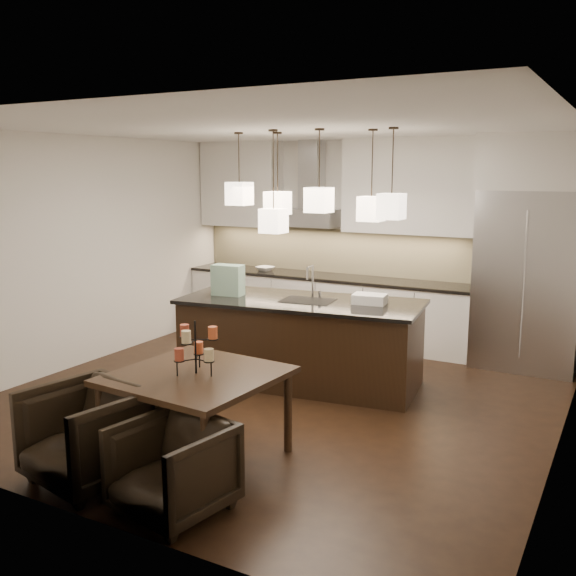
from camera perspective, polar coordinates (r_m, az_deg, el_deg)
The scene contains 37 objects.
floor at distance 6.93m, azimuth -0.81°, elevation -9.74°, with size 5.50×5.50×0.02m, color black.
ceiling at distance 6.52m, azimuth -0.87°, elevation 14.21°, with size 5.50×5.50×0.02m, color white.
wall_back at distance 9.07m, azimuth 7.82°, elevation 4.11°, with size 5.50×0.02×2.80m, color silver.
wall_front at distance 4.44m, azimuth -18.73°, elevation -2.86°, with size 5.50×0.02×2.80m, color silver.
wall_left at distance 8.29m, azimuth -17.70°, elevation 3.14°, with size 0.02×5.50×2.80m, color silver.
wall_right at distance 5.76m, azimuth 23.79°, elevation -0.25°, with size 0.02×5.50×2.80m, color silver.
refrigerator at distance 8.22m, azimuth 20.58°, elevation 0.62°, with size 1.20×0.72×2.15m, color #B7B7BA.
fridge_panel at distance 8.12m, azimuth 21.21°, elevation 10.40°, with size 1.26×0.72×0.65m, color silver.
lower_cabinets at distance 9.16m, azimuth 3.28°, elevation -1.83°, with size 4.21×0.62×0.88m, color silver.
countertop at distance 9.08m, azimuth 3.31°, elevation 1.01°, with size 4.21×0.66×0.04m, color black.
backsplash at distance 9.30m, azimuth 4.13°, elevation 3.31°, with size 4.21×0.02×0.63m, color beige.
upper_cab_left at distance 9.80m, azimuth -4.17°, elevation 9.19°, with size 1.25×0.35×1.25m, color silver.
upper_cab_right at distance 8.65m, azimuth 10.95°, elevation 8.87°, with size 1.86×0.35×1.25m, color silver.
hood_canopy at distance 9.16m, azimuth 1.80°, elevation 6.28°, with size 0.90×0.52×0.24m, color #B7B7BA.
hood_chimney at distance 9.23m, azimuth 2.13°, elevation 10.03°, with size 0.30×0.28×0.96m, color #B7B7BA.
fruit_bowl at distance 9.47m, azimuth -2.06°, elevation 1.73°, with size 0.26×0.26×0.06m, color silver.
island_body at distance 7.26m, azimuth 1.13°, elevation -4.92°, with size 2.60×1.04×0.92m, color black.
island_top at distance 7.15m, azimuth 1.14°, elevation -1.22°, with size 2.68×1.12×0.04m, color black.
faucet at distance 7.18m, azimuth 2.21°, elevation 0.59°, with size 0.10×0.25×0.40m, color silver, non-canonical shape.
tote_bag at distance 7.42m, azimuth -5.36°, elevation 0.71°, with size 0.35×0.19×0.35m, color #195B40.
food_container at distance 6.99m, azimuth 7.28°, elevation -0.97°, with size 0.35×0.25×0.10m, color silver.
dining_table at distance 5.46m, azimuth -8.06°, elevation -11.24°, with size 1.25×1.25×0.75m, color black, non-canonical shape.
candelabra at distance 5.27m, azimuth -8.23°, elevation -5.23°, with size 0.36×0.36×0.44m, color black, non-canonical shape.
candle_a at distance 5.19m, azimuth -7.04°, elevation -5.91°, with size 0.08×0.08×0.10m, color #D6BD86.
candle_b at distance 5.41m, azimuth -7.95°, elevation -5.26°, with size 0.08×0.08×0.10m, color #C25129.
candle_c at distance 5.24m, azimuth -9.65°, elevation -5.84°, with size 0.08×0.08×0.10m, color #A8412A.
candle_d at distance 5.23m, azimuth -6.71°, elevation -3.96°, with size 0.08×0.08×0.10m, color #C25129.
candle_e at distance 5.34m, azimuth -9.17°, elevation -3.75°, with size 0.08×0.08×0.10m, color #A8412A.
candle_f at distance 5.13m, azimuth -9.04°, elevation -4.31°, with size 0.08×0.08×0.10m, color #D6BD86.
armchair_left at distance 5.28m, azimuth -17.38°, elevation -12.32°, with size 0.81×0.83×0.76m, color black.
armchair_right at distance 4.71m, azimuth -10.23°, elevation -15.50°, with size 0.71×0.73×0.66m, color black.
pendant_a at distance 7.41m, azimuth -4.34°, elevation 8.36°, with size 0.24×0.24×0.26m, color #FEE7C7.
pendant_b at distance 7.33m, azimuth -0.93°, elevation 7.56°, with size 0.24×0.24×0.26m, color #FEE7C7.
pendant_c at distance 6.73m, azimuth 2.77°, elevation 7.82°, with size 0.24×0.24×0.26m, color #FEE7C7.
pendant_d at distance 6.86m, azimuth 7.40°, elevation 6.99°, with size 0.24×0.24×0.26m, color #FEE7C7.
pendant_e at distance 6.61m, azimuth 9.18°, elevation 7.17°, with size 0.24×0.24×0.26m, color #FEE7C7.
pendant_f at distance 6.90m, azimuth -1.30°, elevation 5.99°, with size 0.24×0.24×0.26m, color #FEE7C7.
Camera 1 is at (3.21, -5.66, 2.37)m, focal length 40.00 mm.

